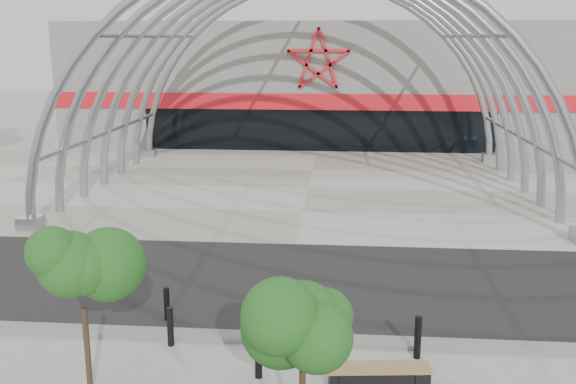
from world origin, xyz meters
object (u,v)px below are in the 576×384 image
object	(u,v)px
street_tree_0	(81,271)
street_tree_1	(303,309)
bench_1	(379,377)
bollard_2	(259,356)

from	to	relation	value
street_tree_0	street_tree_1	bearing A→B (deg)	-13.83
street_tree_0	bench_1	world-z (taller)	street_tree_0
street_tree_1	bollard_2	xyz separation A→B (m)	(-1.05, 2.01, -2.00)
street_tree_1	bollard_2	distance (m)	3.02
street_tree_0	bench_1	distance (m)	6.32
street_tree_1	bench_1	world-z (taller)	street_tree_1
street_tree_1	bench_1	bearing A→B (deg)	51.82
street_tree_1	bollard_2	bearing A→B (deg)	117.46
bench_1	street_tree_1	bearing A→B (deg)	-128.18
street_tree_1	bench_1	distance (m)	3.27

